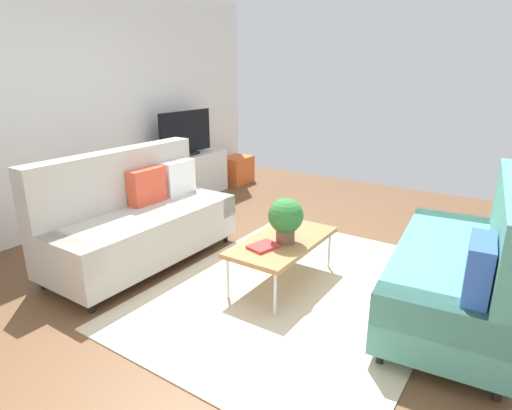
% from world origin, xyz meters
% --- Properties ---
extents(ground_plane, '(7.68, 7.68, 0.00)m').
position_xyz_m(ground_plane, '(0.00, 0.00, 0.00)').
color(ground_plane, brown).
extents(wall_far, '(6.40, 0.12, 2.90)m').
position_xyz_m(wall_far, '(0.00, 2.80, 1.45)').
color(wall_far, white).
rests_on(wall_far, ground_plane).
extents(area_rug, '(2.90, 2.20, 0.01)m').
position_xyz_m(area_rug, '(-0.06, -0.29, 0.01)').
color(area_rug, beige).
rests_on(area_rug, ground_plane).
extents(couch_beige, '(1.90, 0.84, 1.10)m').
position_xyz_m(couch_beige, '(-0.39, 1.33, 0.45)').
color(couch_beige, '#B2ADA3').
rests_on(couch_beige, ground_plane).
extents(couch_green, '(1.97, 1.03, 1.10)m').
position_xyz_m(couch_green, '(0.28, -1.51, 0.44)').
color(couch_green, teal).
rests_on(couch_green, ground_plane).
extents(coffee_table, '(1.10, 0.56, 0.42)m').
position_xyz_m(coffee_table, '(-0.01, -0.09, 0.39)').
color(coffee_table, '#9E7042').
rests_on(coffee_table, ground_plane).
extents(tv_console, '(1.40, 0.44, 0.64)m').
position_xyz_m(tv_console, '(1.52, 2.46, 0.32)').
color(tv_console, silver).
rests_on(tv_console, ground_plane).
extents(tv, '(1.00, 0.20, 0.64)m').
position_xyz_m(tv, '(1.52, 2.44, 0.95)').
color(tv, black).
rests_on(tv, tv_console).
extents(storage_trunk, '(0.52, 0.40, 0.44)m').
position_xyz_m(storage_trunk, '(2.62, 2.36, 0.22)').
color(storage_trunk, orange).
rests_on(storage_trunk, ground_plane).
extents(potted_plant, '(0.30, 0.30, 0.39)m').
position_xyz_m(potted_plant, '(-0.05, -0.14, 0.64)').
color(potted_plant, brown).
rests_on(potted_plant, coffee_table).
extents(table_book_0, '(0.28, 0.23, 0.03)m').
position_xyz_m(table_book_0, '(-0.25, -0.05, 0.43)').
color(table_book_0, red).
rests_on(table_book_0, coffee_table).
extents(vase_0, '(0.13, 0.13, 0.19)m').
position_xyz_m(vase_0, '(0.94, 2.51, 0.74)').
color(vase_0, '#B24C4C').
rests_on(vase_0, tv_console).
extents(vase_1, '(0.12, 0.12, 0.18)m').
position_xyz_m(vase_1, '(1.13, 2.51, 0.73)').
color(vase_1, '#B24C4C').
rests_on(vase_1, tv_console).
extents(bottle_0, '(0.04, 0.04, 0.21)m').
position_xyz_m(bottle_0, '(1.31, 2.42, 0.74)').
color(bottle_0, '#262626').
rests_on(bottle_0, tv_console).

